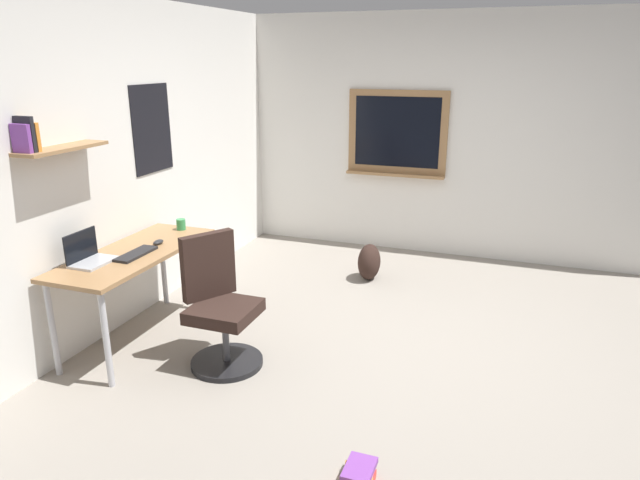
% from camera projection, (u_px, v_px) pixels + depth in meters
% --- Properties ---
extents(ground_plane, '(5.20, 5.20, 0.00)m').
position_uv_depth(ground_plane, '(415.00, 353.00, 4.29)').
color(ground_plane, gray).
rests_on(ground_plane, ground).
extents(wall_back, '(5.00, 0.30, 2.60)m').
position_uv_depth(wall_back, '(128.00, 163.00, 4.68)').
color(wall_back, silver).
rests_on(wall_back, ground).
extents(wall_right, '(0.22, 5.00, 2.60)m').
position_uv_depth(wall_right, '(462.00, 139.00, 6.10)').
color(wall_right, silver).
rests_on(wall_right, ground).
extents(desk, '(1.42, 0.57, 0.73)m').
position_uv_depth(desk, '(135.00, 261.00, 4.33)').
color(desk, '#997047').
rests_on(desk, ground).
extents(office_chair, '(0.55, 0.57, 0.95)m').
position_uv_depth(office_chair, '(220.00, 310.00, 4.06)').
color(office_chair, black).
rests_on(office_chair, ground).
extents(laptop, '(0.31, 0.21, 0.23)m').
position_uv_depth(laptop, '(89.00, 256.00, 4.04)').
color(laptop, '#ADAFB5').
rests_on(laptop, desk).
extents(keyboard, '(0.37, 0.13, 0.02)m').
position_uv_depth(keyboard, '(136.00, 254.00, 4.21)').
color(keyboard, black).
rests_on(keyboard, desk).
extents(computer_mouse, '(0.10, 0.06, 0.03)m').
position_uv_depth(computer_mouse, '(158.00, 242.00, 4.46)').
color(computer_mouse, '#262628').
rests_on(computer_mouse, desk).
extents(coffee_mug, '(0.08, 0.08, 0.09)m').
position_uv_depth(coffee_mug, '(181.00, 224.00, 4.83)').
color(coffee_mug, '#338C4C').
rests_on(coffee_mug, desk).
extents(backpack, '(0.32, 0.22, 0.36)m').
position_uv_depth(backpack, '(369.00, 262.00, 5.68)').
color(backpack, black).
rests_on(backpack, ground).
extents(book_stack_on_floor, '(0.25, 0.20, 0.10)m').
position_uv_depth(book_stack_on_floor, '(359.00, 476.00, 2.96)').
color(book_stack_on_floor, '#C63833').
rests_on(book_stack_on_floor, ground).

